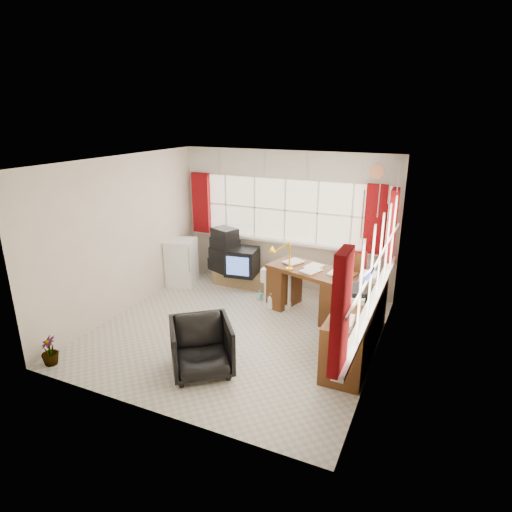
{
  "coord_description": "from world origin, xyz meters",
  "views": [
    {
      "loc": [
        2.62,
        -5.09,
        3.11
      ],
      "look_at": [
        0.07,
        0.55,
        1.03
      ],
      "focal_mm": 30.0,
      "sensor_mm": 36.0,
      "label": 1
    }
  ],
  "objects_px": {
    "radiator": "(278,292)",
    "mini_fridge": "(182,262)",
    "desk_lamp": "(290,250)",
    "desk": "(310,289)",
    "tv_bench": "(252,279)",
    "task_chair": "(350,281)",
    "crt_tv": "(242,262)",
    "credenza": "(357,325)",
    "office_chair": "(202,347)"
  },
  "relations": [
    {
      "from": "radiator",
      "to": "mini_fridge",
      "type": "distance_m",
      "value": 2.07
    },
    {
      "from": "desk_lamp",
      "to": "radiator",
      "type": "xyz_separation_m",
      "value": [
        -0.25,
        0.17,
        -0.82
      ]
    },
    {
      "from": "desk",
      "to": "tv_bench",
      "type": "distance_m",
      "value": 1.55
    },
    {
      "from": "task_chair",
      "to": "radiator",
      "type": "xyz_separation_m",
      "value": [
        -1.13,
        -0.31,
        -0.28
      ]
    },
    {
      "from": "tv_bench",
      "to": "desk_lamp",
      "type": "bearing_deg",
      "value": -39.32
    },
    {
      "from": "desk",
      "to": "radiator",
      "type": "distance_m",
      "value": 0.58
    },
    {
      "from": "desk_lamp",
      "to": "crt_tv",
      "type": "xyz_separation_m",
      "value": [
        -1.18,
        0.72,
        -0.59
      ]
    },
    {
      "from": "desk_lamp",
      "to": "tv_bench",
      "type": "height_order",
      "value": "desk_lamp"
    },
    {
      "from": "radiator",
      "to": "mini_fridge",
      "type": "xyz_separation_m",
      "value": [
        -2.05,
        0.24,
        0.16
      ]
    },
    {
      "from": "crt_tv",
      "to": "credenza",
      "type": "bearing_deg",
      "value": -29.82
    },
    {
      "from": "radiator",
      "to": "tv_bench",
      "type": "xyz_separation_m",
      "value": [
        -0.8,
        0.69,
        -0.15
      ]
    },
    {
      "from": "credenza",
      "to": "tv_bench",
      "type": "distance_m",
      "value": 2.75
    },
    {
      "from": "desk",
      "to": "desk_lamp",
      "type": "relative_size",
      "value": 3.27
    },
    {
      "from": "office_chair",
      "to": "crt_tv",
      "type": "relative_size",
      "value": 1.23
    },
    {
      "from": "tv_bench",
      "to": "crt_tv",
      "type": "relative_size",
      "value": 2.29
    },
    {
      "from": "desk_lamp",
      "to": "task_chair",
      "type": "bearing_deg",
      "value": 28.61
    },
    {
      "from": "desk",
      "to": "radiator",
      "type": "height_order",
      "value": "desk"
    },
    {
      "from": "radiator",
      "to": "tv_bench",
      "type": "height_order",
      "value": "radiator"
    },
    {
      "from": "desk_lamp",
      "to": "mini_fridge",
      "type": "height_order",
      "value": "desk_lamp"
    },
    {
      "from": "task_chair",
      "to": "tv_bench",
      "type": "bearing_deg",
      "value": 168.79
    },
    {
      "from": "task_chair",
      "to": "credenza",
      "type": "bearing_deg",
      "value": -72.87
    },
    {
      "from": "office_chair",
      "to": "credenza",
      "type": "distance_m",
      "value": 2.11
    },
    {
      "from": "credenza",
      "to": "crt_tv",
      "type": "relative_size",
      "value": 3.28
    },
    {
      "from": "desk_lamp",
      "to": "mini_fridge",
      "type": "relative_size",
      "value": 0.52
    },
    {
      "from": "desk",
      "to": "office_chair",
      "type": "height_order",
      "value": "desk"
    },
    {
      "from": "radiator",
      "to": "tv_bench",
      "type": "bearing_deg",
      "value": 139.05
    },
    {
      "from": "radiator",
      "to": "tv_bench",
      "type": "distance_m",
      "value": 1.07
    },
    {
      "from": "credenza",
      "to": "crt_tv",
      "type": "xyz_separation_m",
      "value": [
        -2.41,
        1.38,
        0.11
      ]
    },
    {
      "from": "desk",
      "to": "task_chair",
      "type": "relative_size",
      "value": 1.44
    },
    {
      "from": "credenza",
      "to": "tv_bench",
      "type": "bearing_deg",
      "value": 146.3
    },
    {
      "from": "radiator",
      "to": "credenza",
      "type": "relative_size",
      "value": 0.33
    },
    {
      "from": "task_chair",
      "to": "radiator",
      "type": "relative_size",
      "value": 1.55
    },
    {
      "from": "radiator",
      "to": "office_chair",
      "type": "bearing_deg",
      "value": -94.68
    },
    {
      "from": "office_chair",
      "to": "mini_fridge",
      "type": "relative_size",
      "value": 0.87
    },
    {
      "from": "credenza",
      "to": "crt_tv",
      "type": "distance_m",
      "value": 2.78
    },
    {
      "from": "desk",
      "to": "mini_fridge",
      "type": "relative_size",
      "value": 1.71
    },
    {
      "from": "tv_bench",
      "to": "desk",
      "type": "bearing_deg",
      "value": -26.98
    },
    {
      "from": "office_chair",
      "to": "desk",
      "type": "bearing_deg",
      "value": 32.7
    },
    {
      "from": "mini_fridge",
      "to": "tv_bench",
      "type": "bearing_deg",
      "value": 19.83
    },
    {
      "from": "credenza",
      "to": "mini_fridge",
      "type": "xyz_separation_m",
      "value": [
        -3.53,
        1.07,
        0.05
      ]
    },
    {
      "from": "task_chair",
      "to": "radiator",
      "type": "distance_m",
      "value": 1.2
    },
    {
      "from": "office_chair",
      "to": "mini_fridge",
      "type": "xyz_separation_m",
      "value": [
        -1.87,
        2.38,
        0.09
      ]
    },
    {
      "from": "desk",
      "to": "mini_fridge",
      "type": "xyz_separation_m",
      "value": [
        -2.61,
        0.24,
        0.0
      ]
    },
    {
      "from": "office_chair",
      "to": "tv_bench",
      "type": "height_order",
      "value": "office_chair"
    },
    {
      "from": "crt_tv",
      "to": "task_chair",
      "type": "bearing_deg",
      "value": -6.7
    },
    {
      "from": "desk_lamp",
      "to": "mini_fridge",
      "type": "bearing_deg",
      "value": 169.89
    },
    {
      "from": "desk_lamp",
      "to": "radiator",
      "type": "distance_m",
      "value": 0.87
    },
    {
      "from": "desk",
      "to": "crt_tv",
      "type": "xyz_separation_m",
      "value": [
        -1.49,
        0.55,
        0.07
      ]
    },
    {
      "from": "desk",
      "to": "crt_tv",
      "type": "distance_m",
      "value": 1.59
    },
    {
      "from": "task_chair",
      "to": "tv_bench",
      "type": "distance_m",
      "value": 2.01
    }
  ]
}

